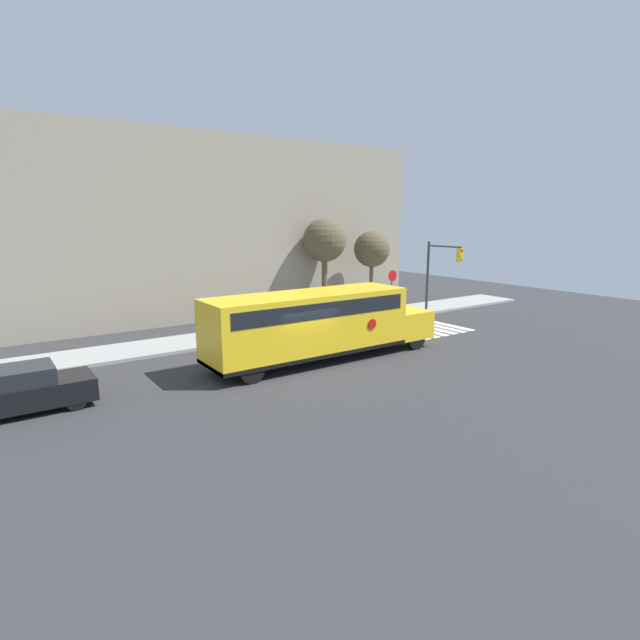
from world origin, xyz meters
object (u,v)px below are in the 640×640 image
object	(u,v)px
traffic_light	(439,267)
tree_near_sidewalk	(372,250)
tree_far_sidewalk	(325,241)
parked_car	(22,390)
school_bus	(316,322)
stop_sign	(392,286)

from	to	relation	value
traffic_light	tree_near_sidewalk	xyz separation A→B (m)	(-1.57, 4.55, 0.91)
traffic_light	tree_near_sidewalk	size ratio (longest dim) A/B	0.88
tree_far_sidewalk	parked_car	bearing A→B (deg)	-154.25
school_bus	tree_far_sidewalk	bearing A→B (deg)	52.83
school_bus	tree_far_sidewalk	world-z (taller)	tree_far_sidewalk
traffic_light	school_bus	bearing A→B (deg)	-161.80
parked_car	stop_sign	world-z (taller)	stop_sign
parked_car	tree_far_sidewalk	size ratio (longest dim) A/B	0.67
stop_sign	traffic_light	distance (m)	3.15
traffic_light	tree_far_sidewalk	distance (m)	7.39
parked_car	traffic_light	xyz separation A→B (m)	(22.86, 3.39, 2.31)
school_bus	tree_near_sidewalk	world-z (taller)	tree_near_sidewalk
stop_sign	tree_near_sidewalk	bearing A→B (deg)	72.86
stop_sign	tree_near_sidewalk	distance (m)	3.81
school_bus	stop_sign	world-z (taller)	school_bus
parked_car	traffic_light	world-z (taller)	traffic_light
stop_sign	tree_far_sidewalk	xyz separation A→B (m)	(-2.45, 3.75, 2.69)
parked_car	traffic_light	size ratio (longest dim) A/B	0.88
school_bus	traffic_light	size ratio (longest dim) A/B	2.36
stop_sign	tree_far_sidewalk	distance (m)	5.23
tree_far_sidewalk	stop_sign	bearing A→B (deg)	-56.83
parked_car	tree_near_sidewalk	bearing A→B (deg)	20.45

